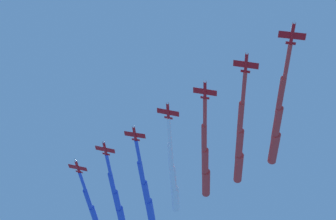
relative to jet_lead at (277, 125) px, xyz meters
name	(u,v)px	position (x,y,z in m)	size (l,w,h in m)	color
jet_lead	(277,125)	(0.00, 0.00, 0.00)	(52.25, 57.26, 4.20)	red
jet_port_inner	(240,146)	(1.58, -18.54, -0.18)	(53.37, 58.50, 4.27)	red
jet_starboard_inner	(205,163)	(4.82, -35.43, -0.85)	(51.88, 57.18, 4.26)	red
jet_port_mid	(173,180)	(5.92, -55.14, 0.27)	(53.70, 60.24, 4.30)	red
jet_starboard_mid	(146,194)	(9.14, -70.65, -0.58)	(52.27, 56.71, 4.21)	red
jet_port_outer	(117,202)	(13.54, -87.91, 1.41)	(48.98, 56.05, 4.28)	red
jet_starboard_outer	(95,217)	(14.46, -106.22, 0.87)	(51.12, 56.88, 4.29)	red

